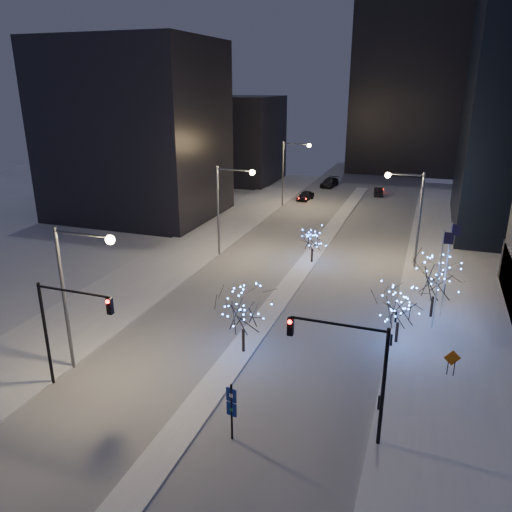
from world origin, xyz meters
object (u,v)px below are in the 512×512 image
at_px(street_lamp_w_near, 75,281).
at_px(holiday_tree_plaza_near, 400,306).
at_px(wayfinding_sign, 232,406).
at_px(construction_sign, 452,360).
at_px(traffic_signal_west, 64,320).
at_px(holiday_tree_median_near, 243,310).
at_px(street_lamp_w_far, 290,165).
at_px(car_near, 305,196).
at_px(holiday_tree_median_far, 313,239).
at_px(car_mid, 378,191).
at_px(holiday_tree_plaza_far, 435,279).
at_px(street_lamp_w_mid, 227,199).
at_px(car_far, 330,182).
at_px(traffic_signal_east, 354,363).
at_px(street_lamp_east, 411,207).

height_order(street_lamp_w_near, holiday_tree_plaza_near, street_lamp_w_near).
relative_size(wayfinding_sign, construction_sign, 1.85).
bearing_deg(holiday_tree_plaza_near, traffic_signal_west, -146.10).
bearing_deg(holiday_tree_median_near, street_lamp_w_far, 101.72).
xyz_separation_m(traffic_signal_west, car_near, (0.87, 57.18, -4.01)).
bearing_deg(holiday_tree_median_far, street_lamp_w_near, -110.09).
relative_size(traffic_signal_west, car_near, 1.58).
distance_m(car_mid, holiday_tree_plaza_far, 48.05).
bearing_deg(street_lamp_w_mid, traffic_signal_west, -88.94).
height_order(street_lamp_w_near, street_lamp_w_mid, same).
bearing_deg(holiday_tree_median_far, holiday_tree_median_near, -90.67).
xyz_separation_m(street_lamp_w_mid, holiday_tree_plaza_far, (21.79, -8.95, -3.04)).
height_order(street_lamp_w_near, holiday_tree_plaza_far, street_lamp_w_near).
xyz_separation_m(holiday_tree_median_far, wayfinding_sign, (2.44, -28.93, -0.61)).
height_order(car_mid, construction_sign, construction_sign).
relative_size(car_far, holiday_tree_median_near, 1.06).
height_order(holiday_tree_plaza_far, construction_sign, holiday_tree_plaza_far).
xyz_separation_m(holiday_tree_plaza_near, holiday_tree_plaza_far, (2.35, 5.32, 0.39)).
bearing_deg(street_lamp_w_near, holiday_tree_median_near, 31.59).
bearing_deg(car_far, street_lamp_w_near, -85.60).
distance_m(car_near, construction_sign, 52.64).
relative_size(street_lamp_w_far, traffic_signal_west, 1.43).
relative_size(car_near, holiday_tree_plaza_near, 0.98).
distance_m(street_lamp_w_far, holiday_tree_median_far, 26.24).
height_order(traffic_signal_east, wayfinding_sign, traffic_signal_east).
bearing_deg(construction_sign, wayfinding_sign, -152.58).
bearing_deg(street_lamp_w_near, holiday_tree_plaza_near, 28.88).
height_order(car_near, holiday_tree_median_far, holiday_tree_median_far).
bearing_deg(street_lamp_w_far, holiday_tree_plaza_near, -63.67).
xyz_separation_m(holiday_tree_plaza_near, wayfinding_sign, (-7.56, -13.85, -0.95)).
height_order(car_far, holiday_tree_median_near, holiday_tree_median_near).
xyz_separation_m(car_mid, holiday_tree_plaza_near, (7.14, -52.35, 2.37)).
bearing_deg(street_lamp_w_far, traffic_signal_east, -70.68).
bearing_deg(holiday_tree_plaza_far, car_near, 117.56).
bearing_deg(holiday_tree_median_far, holiday_tree_plaza_far, -38.31).
height_order(traffic_signal_east, construction_sign, traffic_signal_east).
distance_m(street_lamp_east, traffic_signal_east, 29.08).
height_order(car_mid, holiday_tree_median_far, holiday_tree_median_far).
height_order(car_far, holiday_tree_plaza_near, holiday_tree_plaza_near).
bearing_deg(holiday_tree_median_far, street_lamp_w_far, 111.31).
bearing_deg(holiday_tree_plaza_near, street_lamp_w_mid, 143.70).
bearing_deg(car_far, car_mid, -18.89).
relative_size(street_lamp_w_near, car_mid, 2.35).
bearing_deg(construction_sign, holiday_tree_median_far, 111.32).
relative_size(holiday_tree_median_near, construction_sign, 2.83).
xyz_separation_m(traffic_signal_east, holiday_tree_median_near, (-8.68, 6.66, -1.34)).
height_order(street_lamp_w_mid, traffic_signal_west, street_lamp_w_mid).
bearing_deg(car_far, traffic_signal_east, -70.83).
height_order(street_lamp_east, car_far, street_lamp_east).
relative_size(street_lamp_w_near, street_lamp_east, 1.00).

